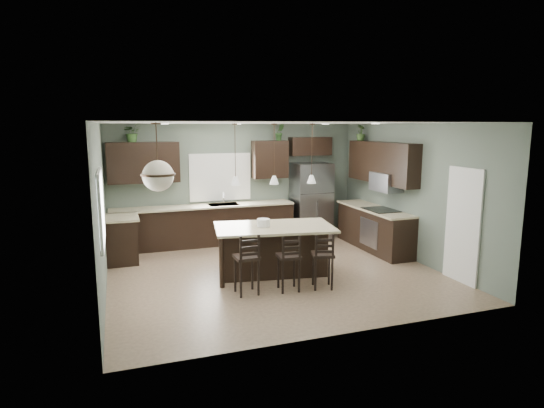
{
  "coord_description": "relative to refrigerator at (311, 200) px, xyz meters",
  "views": [
    {
      "loc": [
        -2.74,
        -7.82,
        2.75
      ],
      "look_at": [
        0.1,
        0.4,
        1.25
      ],
      "focal_mm": 30.0,
      "sensor_mm": 36.0,
      "label": 1
    }
  ],
  "objects": [
    {
      "name": "ground",
      "position": [
        -1.8,
        -2.36,
        -0.93
      ],
      "size": [
        6.0,
        6.0,
        0.0
      ],
      "primitive_type": "plane",
      "color": "#9E8466",
      "rests_on": "ground"
    },
    {
      "name": "pantry_door",
      "position": [
        1.17,
        -3.91,
        0.09
      ],
      "size": [
        0.04,
        0.82,
        2.04
      ],
      "primitive_type": "cube",
      "color": "white",
      "rests_on": "ground"
    },
    {
      "name": "window_back",
      "position": [
        -2.2,
        0.37,
        0.62
      ],
      "size": [
        1.35,
        0.02,
        1.0
      ],
      "primitive_type": "cube",
      "color": "white",
      "rests_on": "room_shell"
    },
    {
      "name": "window_left",
      "position": [
        -4.79,
        -3.16,
        0.62
      ],
      "size": [
        0.02,
        1.1,
        1.0
      ],
      "primitive_type": "cube",
      "color": "white",
      "rests_on": "room_shell"
    },
    {
      "name": "left_return_cabs",
      "position": [
        -4.5,
        -0.66,
        -0.48
      ],
      "size": [
        0.6,
        0.9,
        0.9
      ],
      "primitive_type": "cube",
      "color": "black",
      "rests_on": "ground"
    },
    {
      "name": "left_return_countertop",
      "position": [
        -4.48,
        -0.66,
        -0.01
      ],
      "size": [
        0.66,
        0.96,
        0.04
      ],
      "primitive_type": "cube",
      "color": "beige",
      "rests_on": "left_return_cabs"
    },
    {
      "name": "back_lower_cabs",
      "position": [
        -2.65,
        0.09,
        -0.48
      ],
      "size": [
        4.2,
        0.6,
        0.9
      ],
      "primitive_type": "cube",
      "color": "black",
      "rests_on": "ground"
    },
    {
      "name": "back_countertop",
      "position": [
        -2.65,
        0.07,
        -0.01
      ],
      "size": [
        4.2,
        0.66,
        0.04
      ],
      "primitive_type": "cube",
      "color": "beige",
      "rests_on": "back_lower_cabs"
    },
    {
      "name": "sink_inset",
      "position": [
        -2.2,
        0.07,
        0.01
      ],
      "size": [
        0.7,
        0.45,
        0.01
      ],
      "primitive_type": "cube",
      "color": "gray",
      "rests_on": "back_countertop"
    },
    {
      "name": "faucet",
      "position": [
        -2.2,
        0.04,
        0.16
      ],
      "size": [
        0.02,
        0.02,
        0.28
      ],
      "primitive_type": "cylinder",
      "color": "silver",
      "rests_on": "back_countertop"
    },
    {
      "name": "back_upper_left",
      "position": [
        -3.95,
        0.22,
        1.02
      ],
      "size": [
        1.55,
        0.34,
        0.9
      ],
      "primitive_type": "cube",
      "color": "black",
      "rests_on": "room_shell"
    },
    {
      "name": "back_upper_right",
      "position": [
        -1.0,
        0.22,
        1.02
      ],
      "size": [
        0.85,
        0.34,
        0.9
      ],
      "primitive_type": "cube",
      "color": "black",
      "rests_on": "room_shell"
    },
    {
      "name": "fridge_header",
      "position": [
        0.05,
        0.22,
        1.32
      ],
      "size": [
        1.05,
        0.34,
        0.45
      ],
      "primitive_type": "cube",
      "color": "black",
      "rests_on": "room_shell"
    },
    {
      "name": "right_lower_cabs",
      "position": [
        0.9,
        -1.49,
        -0.48
      ],
      "size": [
        0.6,
        2.35,
        0.9
      ],
      "primitive_type": "cube",
      "color": "black",
      "rests_on": "ground"
    },
    {
      "name": "right_countertop",
      "position": [
        0.88,
        -1.49,
        -0.01
      ],
      "size": [
        0.66,
        2.35,
        0.04
      ],
      "primitive_type": "cube",
      "color": "beige",
      "rests_on": "right_lower_cabs"
    },
    {
      "name": "cooktop",
      "position": [
        0.88,
        -1.76,
        0.02
      ],
      "size": [
        0.58,
        0.75,
        0.02
      ],
      "primitive_type": "cube",
      "color": "black",
      "rests_on": "right_countertop"
    },
    {
      "name": "wall_oven_front",
      "position": [
        0.59,
        -1.76,
        -0.48
      ],
      "size": [
        0.01,
        0.72,
        0.6
      ],
      "primitive_type": "cube",
      "color": "gray",
      "rests_on": "right_lower_cabs"
    },
    {
      "name": "right_upper_cabs",
      "position": [
        1.03,
        -1.49,
        1.02
      ],
      "size": [
        0.34,
        2.35,
        0.9
      ],
      "primitive_type": "cube",
      "color": "black",
      "rests_on": "room_shell"
    },
    {
      "name": "microwave",
      "position": [
        0.98,
        -1.76,
        0.62
      ],
      "size": [
        0.4,
        0.75,
        0.4
      ],
      "primitive_type": "cube",
      "color": "gray",
      "rests_on": "right_upper_cabs"
    },
    {
      "name": "refrigerator",
      "position": [
        0.0,
        0.0,
        0.0
      ],
      "size": [
        0.9,
        0.74,
        1.85
      ],
      "primitive_type": "cube",
      "color": "gray",
      "rests_on": "ground"
    },
    {
      "name": "kitchen_island",
      "position": [
        -1.83,
        -2.46,
        -0.46
      ],
      "size": [
        2.32,
        1.55,
        0.92
      ],
      "primitive_type": "cube",
      "rotation": [
        0.0,
        0.0,
        -0.16
      ],
      "color": "black",
      "rests_on": "ground"
    },
    {
      "name": "serving_dish",
      "position": [
        -2.03,
        -2.43,
        0.07
      ],
      "size": [
        0.24,
        0.24,
        0.14
      ],
      "primitive_type": "cylinder",
      "color": "silver",
      "rests_on": "kitchen_island"
    },
    {
      "name": "bar_stool_left",
      "position": [
        -2.59,
        -3.26,
        -0.41
      ],
      "size": [
        0.4,
        0.4,
        1.03
      ],
      "primitive_type": "cube",
      "rotation": [
        0.0,
        0.0,
        0.05
      ],
      "color": "black",
      "rests_on": "ground"
    },
    {
      "name": "bar_stool_center",
      "position": [
        -1.88,
        -3.34,
        -0.44
      ],
      "size": [
        0.39,
        0.39,
        0.98
      ],
      "primitive_type": "cube",
      "rotation": [
        0.0,
        0.0,
        -0.09
      ],
      "color": "black",
      "rests_on": "ground"
    },
    {
      "name": "bar_stool_right",
      "position": [
        -1.29,
        -3.42,
        -0.44
      ],
      "size": [
        0.45,
        0.45,
        0.97
      ],
      "primitive_type": "cube",
      "rotation": [
        0.0,
        0.0,
        -0.28
      ],
      "color": "black",
      "rests_on": "ground"
    },
    {
      "name": "pendant_left",
      "position": [
        -2.53,
        -2.35,
        1.32
      ],
      "size": [
        0.17,
        0.17,
        1.1
      ],
      "primitive_type": null,
      "color": "white",
      "rests_on": "room_shell"
    },
    {
      "name": "pendant_center",
      "position": [
        -1.83,
        -2.46,
        1.32
      ],
      "size": [
        0.17,
        0.17,
        1.1
      ],
      "primitive_type": null,
      "color": "white",
      "rests_on": "room_shell"
    },
    {
      "name": "pendant_right",
      "position": [
        -1.14,
        -2.57,
        1.32
      ],
      "size": [
        0.17,
        0.17,
        1.1
      ],
      "primitive_type": null,
      "color": "white",
      "rests_on": "room_shell"
    },
    {
      "name": "chandelier",
      "position": [
        -3.98,
        -3.61,
        1.39
      ],
      "size": [
        0.48,
        0.48,
        0.97
      ],
      "primitive_type": null,
      "color": "beige",
      "rests_on": "room_shell"
    },
    {
      "name": "plant_back_left",
      "position": [
        -4.16,
        0.19,
        1.69
      ],
      "size": [
        0.45,
        0.41,
        0.43
      ],
      "primitive_type": "imported",
      "rotation": [
        0.0,
        0.0,
        0.2
      ],
      "color": "#325726",
      "rests_on": "back_upper_left"
    },
    {
      "name": "plant_back_right",
      "position": [
        -0.77,
        0.19,
        1.67
      ],
      "size": [
        0.23,
        0.19,
        0.4
      ],
      "primitive_type": "imported",
      "rotation": [
        0.0,
        0.0,
        -0.07
      ],
      "color": "#2B5223",
      "rests_on": "back_upper_right"
    },
    {
      "name": "plant_right_wall",
      "position": [
        1.0,
        -0.59,
        1.67
      ],
      "size": [
        0.28,
        0.28,
        0.38
      ],
      "primitive_type": "imported",
      "rotation": [
        0.0,
        0.0,
        0.39
      ],
      "color": "#314D21",
      "rests_on": "right_upper_cabs"
    },
    {
      "name": "room_shell",
      "position": [
        -1.8,
        -2.36,
        0.77
      ],
      "size": [
        6.0,
        6.0,
        6.0
      ],
      "color": "#5C6A5D",
      "rests_on": "ground"
    }
  ]
}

